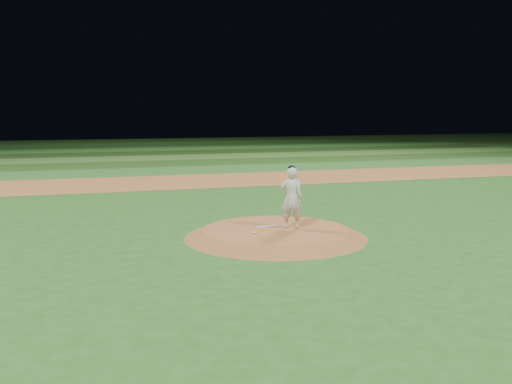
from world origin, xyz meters
name	(u,v)px	position (x,y,z in m)	size (l,w,h in m)	color
ground	(276,237)	(0.00, 0.00, 0.00)	(120.00, 120.00, 0.00)	#265D1E
infield_dirt_band	(190,181)	(0.00, 14.00, 0.01)	(70.00, 6.00, 0.02)	#A46233
outfield_stripe_0	(173,171)	(0.00, 19.50, 0.01)	(70.00, 5.00, 0.02)	#2E6926
outfield_stripe_1	(162,164)	(0.00, 24.50, 0.01)	(70.00, 5.00, 0.02)	#234B18
outfield_stripe_2	(153,158)	(0.00, 29.50, 0.01)	(70.00, 5.00, 0.02)	#3D732A
outfield_stripe_3	(146,153)	(0.00, 34.50, 0.01)	(70.00, 5.00, 0.02)	#1D4014
outfield_stripe_4	(140,149)	(0.00, 39.50, 0.01)	(70.00, 5.00, 0.02)	#307028
outfield_stripe_5	(135,146)	(0.00, 44.50, 0.01)	(70.00, 5.00, 0.02)	#1A4817
pitchers_mound	(276,233)	(0.00, 0.00, 0.12)	(5.50, 5.50, 0.25)	#9D5D30
pitching_rubber	(267,226)	(-0.16, 0.37, 0.27)	(0.69, 0.17, 0.03)	beige
rosin_bag	(255,233)	(-0.78, -0.41, 0.28)	(0.11, 0.11, 0.06)	silver
pitcher_on_mound	(291,197)	(0.49, 0.00, 1.19)	(0.80, 0.67, 1.92)	silver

